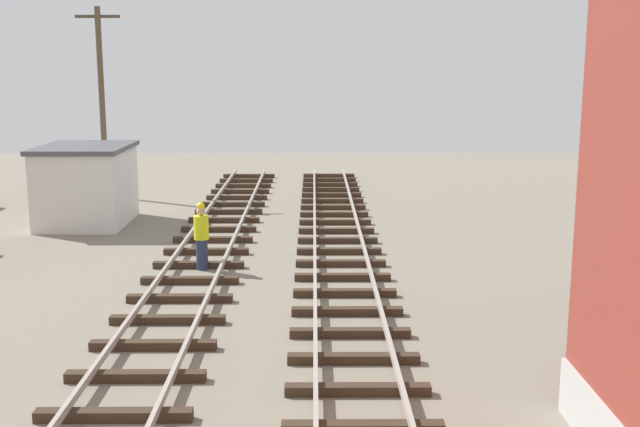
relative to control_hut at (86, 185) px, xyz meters
The scene contains 3 objects.
control_hut is the anchor object (origin of this frame).
utility_pole_far 6.30m from the control_hut, 98.14° to the left, with size 1.80×0.24×7.80m.
track_worker_foreground 7.92m from the control_hut, 51.85° to the right, with size 0.40×0.40×1.87m.
Camera 1 is at (-0.20, -6.13, 5.60)m, focal length 43.91 mm.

